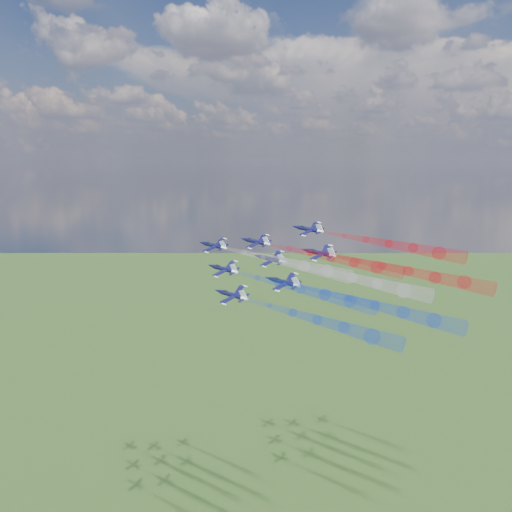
% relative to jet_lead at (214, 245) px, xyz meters
% --- Properties ---
extents(jet_lead, '(15.40, 13.69, 8.32)m').
position_rel_jet_lead_xyz_m(jet_lead, '(0.00, 0.00, 0.00)').
color(jet_lead, black).
extents(trail_lead, '(48.27, 15.17, 9.73)m').
position_rel_jet_lead_xyz_m(trail_lead, '(29.45, -5.88, -2.46)').
color(trail_lead, silver).
extents(jet_inner_left, '(15.40, 13.69, 8.32)m').
position_rel_jet_lead_xyz_m(jet_inner_left, '(11.13, -12.59, -5.31)').
color(jet_inner_left, black).
extents(trail_inner_left, '(48.27, 15.17, 9.73)m').
position_rel_jet_lead_xyz_m(trail_inner_left, '(40.58, -18.47, -7.77)').
color(trail_inner_left, blue).
extents(jet_inner_right, '(15.40, 13.69, 8.32)m').
position_rel_jet_lead_xyz_m(jet_inner_right, '(14.21, 5.23, 1.58)').
color(jet_inner_right, black).
extents(trail_inner_right, '(48.27, 15.17, 9.73)m').
position_rel_jet_lead_xyz_m(trail_inner_right, '(43.66, -0.65, -0.88)').
color(trail_inner_right, red).
extents(jet_outer_left, '(15.40, 13.69, 8.32)m').
position_rel_jet_lead_xyz_m(jet_outer_left, '(20.86, -24.74, -10.32)').
color(jet_outer_left, black).
extents(trail_outer_left, '(48.27, 15.17, 9.73)m').
position_rel_jet_lead_xyz_m(trail_outer_left, '(50.31, -30.62, -12.77)').
color(trail_outer_left, blue).
extents(jet_center_third, '(15.40, 13.69, 8.32)m').
position_rel_jet_lead_xyz_m(jet_center_third, '(24.18, -4.28, -2.33)').
color(jet_center_third, black).
extents(trail_center_third, '(48.27, 15.17, 9.73)m').
position_rel_jet_lead_xyz_m(trail_center_third, '(53.63, -10.16, -4.79)').
color(trail_center_third, silver).
extents(jet_outer_right, '(15.40, 13.69, 8.32)m').
position_rel_jet_lead_xyz_m(jet_outer_right, '(30.52, 13.82, 5.91)').
color(jet_outer_right, black).
extents(trail_outer_right, '(48.27, 15.17, 9.73)m').
position_rel_jet_lead_xyz_m(trail_outer_right, '(59.97, 7.94, 3.45)').
color(trail_outer_right, red).
extents(jet_rear_left, '(15.40, 13.69, 8.32)m').
position_rel_jet_lead_xyz_m(jet_rear_left, '(34.35, -16.75, -6.63)').
color(jet_rear_left, black).
extents(trail_rear_left, '(48.27, 15.17, 9.73)m').
position_rel_jet_lead_xyz_m(trail_rear_left, '(63.80, -22.63, -9.09)').
color(trail_rear_left, blue).
extents(jet_rear_right, '(15.40, 13.69, 8.32)m').
position_rel_jet_lead_xyz_m(jet_rear_right, '(39.43, 0.66, 0.09)').
color(jet_rear_right, black).
extents(trail_rear_right, '(48.27, 15.17, 9.73)m').
position_rel_jet_lead_xyz_m(trail_rear_right, '(68.88, -5.22, -2.37)').
color(trail_rear_right, red).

